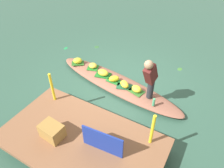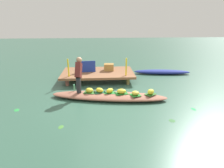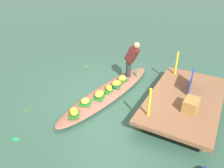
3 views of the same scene
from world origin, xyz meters
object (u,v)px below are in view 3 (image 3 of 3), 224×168
at_px(vendor_person, 132,57).
at_px(water_bottle, 137,72).
at_px(banana_bunch_5, 109,88).
at_px(produce_crate, 191,105).
at_px(banana_bunch_4, 85,101).
at_px(banana_bunch_1, 74,112).
at_px(banana_bunch_2, 99,94).
at_px(market_banner, 191,81).
at_px(banana_bunch_0, 122,78).
at_px(banana_bunch_3, 117,83).
at_px(vendor_boat, 108,92).

xyz_separation_m(vendor_person, water_bottle, (-0.21, 0.13, -0.58)).
bearing_deg(banana_bunch_5, produce_crate, 87.95).
bearing_deg(banana_bunch_4, banana_bunch_1, 3.54).
distance_m(banana_bunch_2, banana_bunch_5, 0.41).
bearing_deg(banana_bunch_1, market_banner, 135.38).
bearing_deg(banana_bunch_4, banana_bunch_0, 168.03).
distance_m(banana_bunch_3, vendor_person, 0.95).
bearing_deg(banana_bunch_1, water_bottle, 168.12).
relative_size(banana_bunch_1, vendor_person, 0.22).
height_order(banana_bunch_4, produce_crate, produce_crate).
bearing_deg(banana_bunch_5, water_bottle, 164.80).
height_order(banana_bunch_3, vendor_person, vendor_person).
bearing_deg(vendor_person, banana_bunch_1, -9.92).
bearing_deg(banana_bunch_2, vendor_person, 168.48).
height_order(vendor_boat, banana_bunch_1, banana_bunch_1).
height_order(banana_bunch_0, banana_bunch_3, same).
relative_size(vendor_person, water_bottle, 5.65).
height_order(banana_bunch_1, vendor_person, vendor_person).
xyz_separation_m(banana_bunch_3, banana_bunch_5, (0.35, -0.07, 0.00)).
xyz_separation_m(banana_bunch_2, produce_crate, (-0.32, 2.39, 0.24)).
bearing_deg(produce_crate, banana_bunch_3, -101.05).
relative_size(vendor_boat, banana_bunch_2, 12.87).
distance_m(water_bottle, produce_crate, 2.39).
relative_size(banana_bunch_3, banana_bunch_5, 1.00).
relative_size(water_bottle, market_banner, 0.27).
bearing_deg(banana_bunch_0, banana_bunch_1, -8.10).
distance_m(banana_bunch_1, banana_bunch_4, 0.54).
relative_size(vendor_boat, banana_bunch_1, 15.25).
distance_m(water_bottle, market_banner, 1.80).
relative_size(banana_bunch_2, vendor_person, 0.26).
height_order(vendor_person, water_bottle, vendor_person).
distance_m(banana_bunch_0, vendor_person, 0.71).
distance_m(banana_bunch_1, banana_bunch_2, 1.01).
distance_m(banana_bunch_1, market_banner, 3.29).
relative_size(banana_bunch_5, market_banner, 0.36).
height_order(water_bottle, produce_crate, produce_crate).
bearing_deg(banana_bunch_2, banana_bunch_0, 171.38).
relative_size(vendor_person, produce_crate, 2.75).
xyz_separation_m(banana_bunch_1, banana_bunch_3, (-1.76, 0.29, -0.01)).
relative_size(banana_bunch_0, banana_bunch_5, 0.94).
bearing_deg(banana_bunch_0, vendor_person, 159.72).
distance_m(banana_bunch_4, market_banner, 2.96).
bearing_deg(produce_crate, banana_bunch_5, -92.05).
distance_m(vendor_person, market_banner, 1.89).
bearing_deg(banana_bunch_3, banana_bunch_4, -14.67).
bearing_deg(produce_crate, banana_bunch_4, -73.00).
xyz_separation_m(vendor_boat, banana_bunch_3, (-0.31, 0.12, 0.18)).
xyz_separation_m(market_banner, produce_crate, (1.01, 0.22, -0.10)).
distance_m(banana_bunch_3, market_banner, 2.12).
xyz_separation_m(banana_bunch_2, banana_bunch_3, (-0.76, 0.15, -0.00)).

